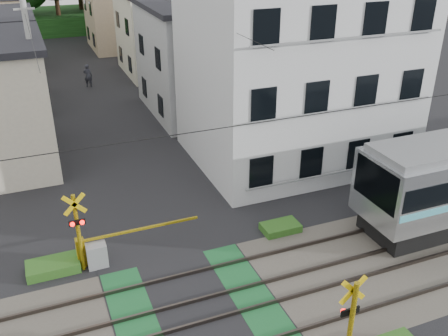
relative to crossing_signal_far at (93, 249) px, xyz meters
name	(u,v)px	position (x,y,z in m)	size (l,w,h in m)	color
ground	(198,313)	(2.59, -3.65, -0.71)	(120.00, 120.00, 0.00)	black
track_bed	(197,312)	(2.59, -3.65, -0.67)	(120.00, 120.00, 0.14)	#47423A
crossing_signal_far	(93,249)	(0.00, 0.00, 0.00)	(4.74, 0.65, 3.09)	yellow
apartment_block	(296,68)	(11.09, 5.84, 3.94)	(10.20, 8.36, 9.30)	silver
houses_row	(82,43)	(2.84, 22.27, 2.53)	(22.07, 31.35, 6.80)	beige
catenary	(371,176)	(8.59, -3.62, 2.98)	(60.00, 5.04, 7.00)	#2D2D33
utility_poles	(66,41)	(1.53, 19.35, 3.37)	(7.90, 42.00, 8.00)	#A5A5A0
pedestrian	(88,76)	(2.99, 22.19, 0.15)	(0.63, 0.41, 1.72)	#30313C
weed_patches	(250,296)	(4.34, -3.74, -0.53)	(10.25, 8.80, 0.40)	#2D5E1E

